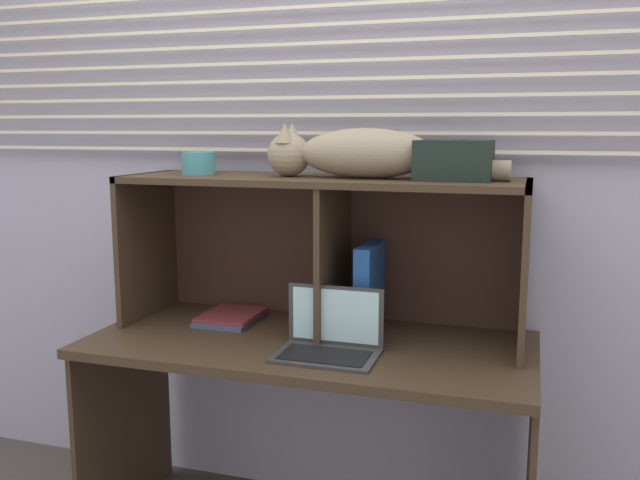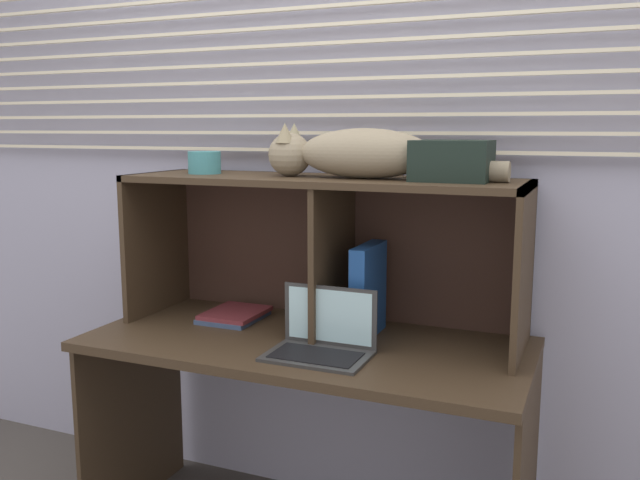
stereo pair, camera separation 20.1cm
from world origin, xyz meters
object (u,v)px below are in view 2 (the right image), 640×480
laptop (322,341)px  binder_upright (368,291)px  small_basket (204,163)px  book_stack (234,315)px  storage_box (452,161)px  cat (355,154)px

laptop → binder_upright: (0.07, 0.23, 0.11)m
laptop → small_basket: small_basket is taller
book_stack → storage_box: 0.95m
binder_upright → book_stack: 0.52m
binder_upright → storage_box: 0.50m
laptop → small_basket: (-0.54, 0.23, 0.51)m
small_basket → book_stack: bearing=-0.5°
cat → storage_box: 0.31m
laptop → book_stack: (-0.43, 0.23, -0.03)m
laptop → storage_box: size_ratio=1.32×
book_stack → small_basket: small_basket is taller
laptop → small_basket: bearing=157.1°
binder_upright → storage_box: storage_box is taller
laptop → binder_upright: binder_upright is taller
laptop → small_basket: 0.78m
small_basket → storage_box: 0.87m
book_stack → storage_box: size_ratio=1.00×
binder_upright → storage_box: size_ratio=1.32×
laptop → book_stack: 0.49m
cat → binder_upright: bearing=0.0°
book_stack → small_basket: (-0.11, 0.00, 0.54)m
small_basket → storage_box: storage_box is taller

